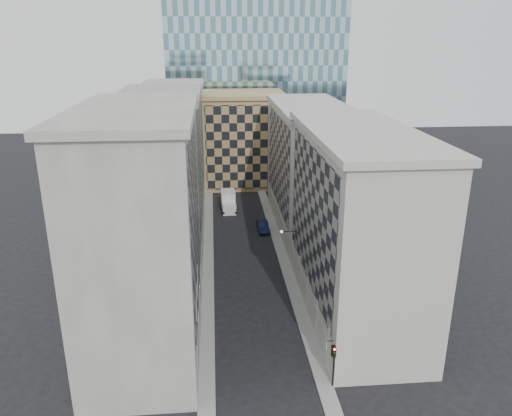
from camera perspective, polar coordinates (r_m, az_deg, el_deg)
ground at (r=45.26m, az=1.51°, el=-21.82°), size 260.00×260.00×0.00m
sidewalk_west at (r=70.47m, az=-5.49°, el=-5.77°), size 1.50×100.00×0.15m
sidewalk_east at (r=71.06m, az=3.05°, el=-5.48°), size 1.50×100.00×0.15m
bldg_left_a at (r=48.83m, az=-12.65°, el=-2.77°), size 10.80×22.80×23.70m
bldg_left_b at (r=69.74m, az=-10.40°, el=3.59°), size 10.80×22.80×22.70m
bldg_left_c at (r=91.16m, az=-9.19°, el=6.99°), size 10.80×22.80×21.70m
bldg_right_a at (r=54.70m, az=11.24°, el=-1.94°), size 10.80×26.80×20.70m
bldg_right_b at (r=79.89m, az=6.02°, el=4.69°), size 10.80×28.80×19.70m
tan_block at (r=104.00m, az=-1.52°, el=7.94°), size 16.80×14.80×18.80m
church_tower at (r=116.03m, az=-3.08°, el=17.80°), size 7.20×7.20×51.50m
flagpoles_left at (r=45.48m, az=-6.77°, el=-9.45°), size 0.10×6.33×2.33m
bracket_lamp at (r=63.07m, az=3.10°, el=-2.71°), size 1.98×0.36×0.36m
traffic_light at (r=45.88m, az=8.90°, el=-16.52°), size 0.51×0.47×4.10m
box_truck at (r=89.24m, az=-3.18°, el=0.68°), size 2.60×6.01×3.26m
dark_car at (r=79.68m, az=0.77°, el=-2.10°), size 1.85×4.79×1.56m
shop_sign at (r=46.05m, az=8.00°, el=-15.19°), size 0.79×0.69×0.77m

